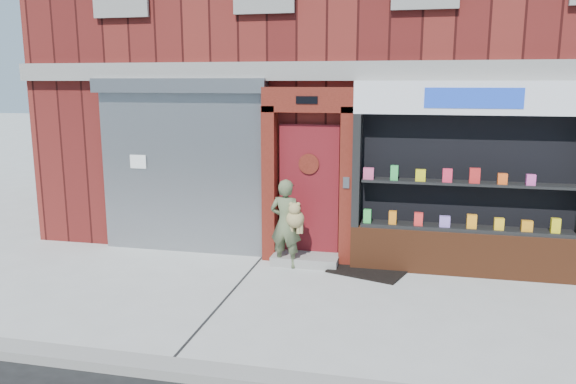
% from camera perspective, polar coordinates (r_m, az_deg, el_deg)
% --- Properties ---
extents(ground, '(80.00, 80.00, 0.00)m').
position_cam_1_polar(ground, '(7.75, 4.92, -11.55)').
color(ground, '#9E9E99').
rests_on(ground, ground).
extents(building, '(12.00, 8.16, 8.00)m').
position_cam_1_polar(building, '(13.16, 8.94, 15.45)').
color(building, '#4E1311').
rests_on(building, ground).
extents(shutter_bay, '(3.10, 0.30, 3.04)m').
position_cam_1_polar(shutter_bay, '(9.92, -10.78, 3.62)').
color(shutter_bay, gray).
rests_on(shutter_bay, ground).
extents(red_door_bay, '(1.52, 0.58, 2.90)m').
position_cam_1_polar(red_door_bay, '(9.24, 2.05, 1.62)').
color(red_door_bay, '#4A130C').
rests_on(red_door_bay, ground).
extents(pharmacy_bay, '(3.50, 0.41, 3.00)m').
position_cam_1_polar(pharmacy_bay, '(9.09, 17.65, 0.40)').
color(pharmacy_bay, '#5F2D16').
rests_on(pharmacy_bay, ground).
extents(woman, '(0.60, 0.42, 1.46)m').
position_cam_1_polar(woman, '(9.09, -0.11, -3.14)').
color(woman, '#55603F').
rests_on(woman, ground).
extents(doormat, '(1.34, 1.12, 0.03)m').
position_cam_1_polar(doormat, '(9.16, 8.14, -7.89)').
color(doormat, black).
rests_on(doormat, ground).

